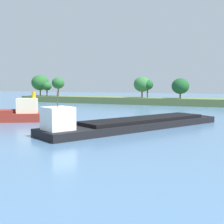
{
  "coord_description": "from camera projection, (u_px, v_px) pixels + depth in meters",
  "views": [
    {
      "loc": [
        24.83,
        -20.49,
        6.51
      ],
      "look_at": [
        1.09,
        32.32,
        1.2
      ],
      "focal_mm": 48.45,
      "sensor_mm": 36.0,
      "label": 1
    }
  ],
  "objects": [
    {
      "name": "tugboat",
      "position": [
        25.0,
        114.0,
        53.04
      ],
      "size": [
        10.21,
        7.97,
        5.29
      ],
      "color": "maroon",
      "rests_on": "ground"
    },
    {
      "name": "fishing_skiff",
      "position": [
        24.0,
        113.0,
        67.17
      ],
      "size": [
        4.71,
        4.06,
        0.89
      ],
      "color": "black",
      "rests_on": "ground"
    },
    {
      "name": "treeline_island",
      "position": [
        115.0,
        96.0,
        103.88
      ],
      "size": [
        78.93,
        10.94,
        10.18
      ],
      "color": "#566B3D",
      "rests_on": "ground"
    },
    {
      "name": "cargo_barge",
      "position": [
        133.0,
        123.0,
        44.11
      ],
      "size": [
        19.38,
        29.98,
        5.61
      ],
      "color": "black",
      "rests_on": "ground"
    }
  ]
}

